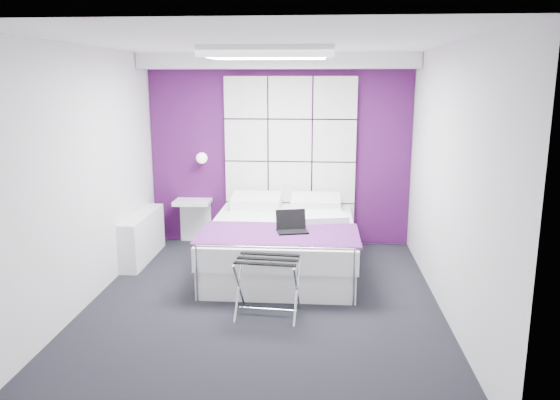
{
  "coord_description": "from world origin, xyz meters",
  "views": [
    {
      "loc": [
        0.56,
        -5.26,
        2.26
      ],
      "look_at": [
        0.14,
        0.35,
        1.02
      ],
      "focal_mm": 35.0,
      "sensor_mm": 36.0,
      "label": 1
    }
  ],
  "objects_px": {
    "laptop": "(292,226)",
    "nightstand": "(193,202)",
    "bed": "(282,244)",
    "radiator": "(143,237)",
    "wall_lamp": "(202,158)",
    "luggage_rack": "(268,287)"
  },
  "relations": [
    {
      "from": "wall_lamp",
      "to": "bed",
      "type": "height_order",
      "value": "wall_lamp"
    },
    {
      "from": "wall_lamp",
      "to": "radiator",
      "type": "height_order",
      "value": "wall_lamp"
    },
    {
      "from": "wall_lamp",
      "to": "laptop",
      "type": "bearing_deg",
      "value": -47.59
    },
    {
      "from": "laptop",
      "to": "nightstand",
      "type": "bearing_deg",
      "value": 122.28
    },
    {
      "from": "nightstand",
      "to": "laptop",
      "type": "bearing_deg",
      "value": -43.78
    },
    {
      "from": "radiator",
      "to": "luggage_rack",
      "type": "xyz_separation_m",
      "value": [
        1.76,
        -1.59,
        -0.01
      ]
    },
    {
      "from": "bed",
      "to": "nightstand",
      "type": "distance_m",
      "value": 1.64
    },
    {
      "from": "bed",
      "to": "luggage_rack",
      "type": "distance_m",
      "value": 1.37
    },
    {
      "from": "radiator",
      "to": "nightstand",
      "type": "xyz_separation_m",
      "value": [
        0.49,
        0.72,
        0.3
      ]
    },
    {
      "from": "radiator",
      "to": "wall_lamp",
      "type": "bearing_deg",
      "value": 49.9
    },
    {
      "from": "luggage_rack",
      "to": "laptop",
      "type": "xyz_separation_m",
      "value": [
        0.19,
        0.91,
        0.37
      ]
    },
    {
      "from": "wall_lamp",
      "to": "bed",
      "type": "distance_m",
      "value": 1.77
    },
    {
      "from": "wall_lamp",
      "to": "laptop",
      "type": "xyz_separation_m",
      "value": [
        1.31,
        -1.44,
        -0.56
      ]
    },
    {
      "from": "radiator",
      "to": "bed",
      "type": "relative_size",
      "value": 0.56
    },
    {
      "from": "nightstand",
      "to": "laptop",
      "type": "distance_m",
      "value": 2.02
    },
    {
      "from": "nightstand",
      "to": "luggage_rack",
      "type": "height_order",
      "value": "nightstand"
    },
    {
      "from": "radiator",
      "to": "laptop",
      "type": "bearing_deg",
      "value": -19.14
    },
    {
      "from": "bed",
      "to": "nightstand",
      "type": "xyz_separation_m",
      "value": [
        -1.31,
        0.95,
        0.29
      ]
    },
    {
      "from": "bed",
      "to": "laptop",
      "type": "xyz_separation_m",
      "value": [
        0.15,
        -0.45,
        0.34
      ]
    },
    {
      "from": "bed",
      "to": "wall_lamp",
      "type": "bearing_deg",
      "value": 139.71
    },
    {
      "from": "bed",
      "to": "nightstand",
      "type": "relative_size",
      "value": 4.33
    },
    {
      "from": "luggage_rack",
      "to": "laptop",
      "type": "bearing_deg",
      "value": 82.83
    }
  ]
}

